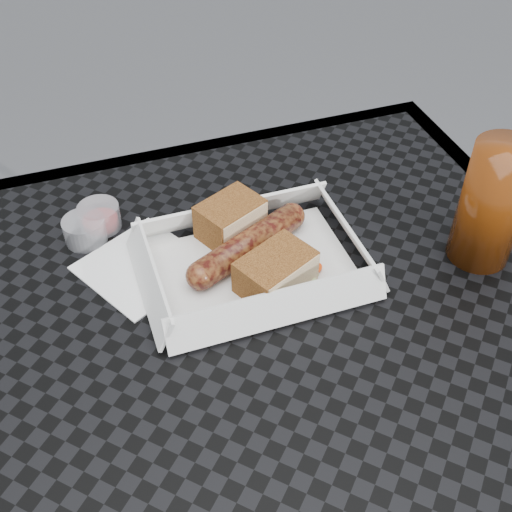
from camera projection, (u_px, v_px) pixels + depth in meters
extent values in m
cube|color=black|center=(253.00, 371.00, 0.64)|extent=(0.80, 0.80, 0.01)
cube|color=black|center=(165.00, 162.00, 0.91)|extent=(0.80, 0.03, 0.03)
cylinder|color=black|center=(369.00, 297.00, 1.21)|extent=(0.03, 0.03, 0.73)
cube|color=white|center=(253.00, 268.00, 0.73)|extent=(0.22, 0.15, 0.00)
cylinder|color=brown|center=(248.00, 245.00, 0.73)|extent=(0.14, 0.09, 0.03)
sphere|color=brown|center=(291.00, 216.00, 0.76)|extent=(0.03, 0.03, 0.03)
sphere|color=brown|center=(200.00, 276.00, 0.69)|extent=(0.03, 0.03, 0.03)
cube|color=brown|center=(230.00, 219.00, 0.75)|extent=(0.09, 0.08, 0.05)
cube|color=brown|center=(276.00, 272.00, 0.69)|extent=(0.10, 0.08, 0.04)
cylinder|color=#F2420A|center=(299.00, 273.00, 0.72)|extent=(0.02, 0.02, 0.00)
torus|color=white|center=(308.00, 275.00, 0.71)|extent=(0.02, 0.02, 0.00)
cube|color=#B2D17F|center=(308.00, 270.00, 0.72)|extent=(0.02, 0.02, 0.00)
cube|color=white|center=(142.00, 266.00, 0.73)|extent=(0.16, 0.16, 0.00)
cylinder|color=maroon|center=(100.00, 217.00, 0.77)|extent=(0.05, 0.05, 0.03)
cylinder|color=silver|center=(85.00, 230.00, 0.75)|extent=(0.05, 0.05, 0.03)
cylinder|color=#552207|center=(492.00, 205.00, 0.70)|extent=(0.07, 0.07, 0.15)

